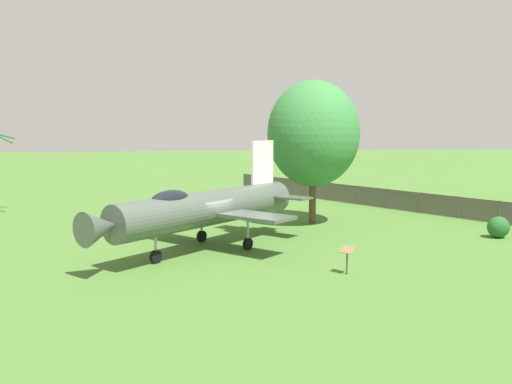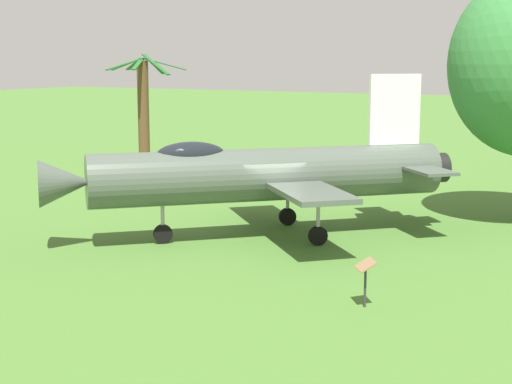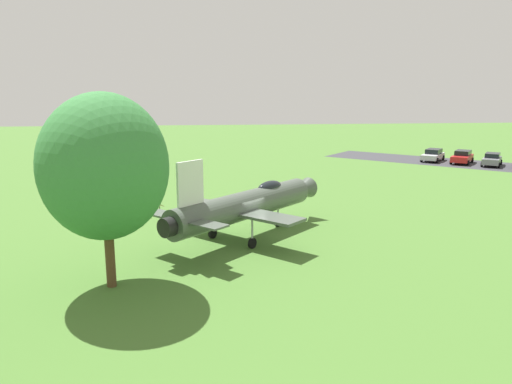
% 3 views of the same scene
% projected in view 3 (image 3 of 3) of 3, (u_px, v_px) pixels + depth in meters
% --- Properties ---
extents(ground_plane, '(200.00, 200.00, 0.00)m').
position_uv_depth(ground_plane, '(244.00, 238.00, 29.61)').
color(ground_plane, '#47722D').
extents(parking_strip, '(35.62, 38.61, 0.00)m').
position_uv_depth(parking_strip, '(511.00, 167.00, 56.99)').
color(parking_strip, '#38383D').
rests_on(parking_strip, ground_plane).
extents(display_jet, '(11.26, 11.25, 5.24)m').
position_uv_depth(display_jet, '(248.00, 204.00, 29.48)').
color(display_jet, '#4C564C').
rests_on(display_jet, ground_plane).
extents(shade_tree, '(6.06, 5.61, 8.79)m').
position_uv_depth(shade_tree, '(104.00, 167.00, 21.28)').
color(shade_tree, brown).
rests_on(shade_tree, ground_plane).
extents(info_plaque, '(0.72, 0.68, 1.14)m').
position_uv_depth(info_plaque, '(160.00, 207.00, 33.96)').
color(info_plaque, '#333333').
rests_on(info_plaque, ground_plane).
extents(parked_car_gray, '(4.59, 4.09, 1.49)m').
position_uv_depth(parked_car_gray, '(492.00, 159.00, 58.07)').
color(parked_car_gray, slate).
rests_on(parked_car_gray, ground_plane).
extents(parked_car_red, '(4.75, 4.37, 1.58)m').
position_uv_depth(parked_car_red, '(462.00, 157.00, 59.97)').
color(parked_car_red, red).
rests_on(parked_car_red, ground_plane).
extents(parked_car_silver, '(4.77, 4.45, 1.51)m').
position_uv_depth(parked_car_silver, '(433.00, 155.00, 61.97)').
color(parked_car_silver, '#B2B5BA').
rests_on(parked_car_silver, ground_plane).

